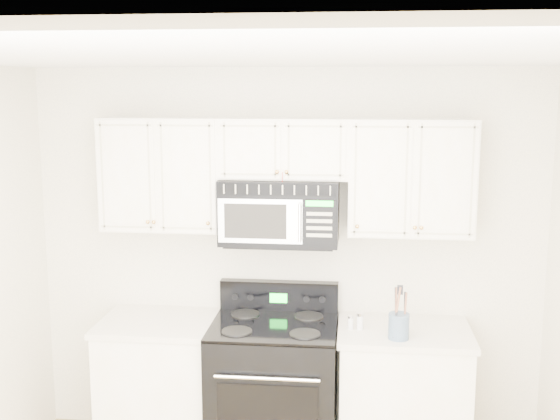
# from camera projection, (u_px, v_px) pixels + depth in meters

# --- Properties ---
(room) EXTENTS (3.51, 3.51, 2.61)m
(room) POSITION_uv_depth(u_px,v_px,m) (249.00, 350.00, 3.16)
(room) COLOR #A4854A
(room) RESTS_ON ground
(base_cabinet_left) EXTENTS (0.86, 0.65, 0.92)m
(base_cabinet_left) POSITION_uv_depth(u_px,v_px,m) (166.00, 389.00, 4.81)
(base_cabinet_left) COLOR white
(base_cabinet_left) RESTS_ON ground
(base_cabinet_right) EXTENTS (0.86, 0.65, 0.92)m
(base_cabinet_right) POSITION_uv_depth(u_px,v_px,m) (402.00, 400.00, 4.64)
(base_cabinet_right) COLOR white
(base_cabinet_right) RESTS_ON ground
(range) EXTENTS (0.82, 0.75, 1.14)m
(range) POSITION_uv_depth(u_px,v_px,m) (274.00, 388.00, 4.69)
(range) COLOR black
(range) RESTS_ON ground
(upper_cabinets) EXTENTS (2.44, 0.37, 0.75)m
(upper_cabinets) POSITION_uv_depth(u_px,v_px,m) (285.00, 170.00, 4.60)
(upper_cabinets) COLOR white
(upper_cabinets) RESTS_ON ground
(microwave) EXTENTS (0.77, 0.44, 0.43)m
(microwave) POSITION_uv_depth(u_px,v_px,m) (280.00, 211.00, 4.62)
(microwave) COLOR black
(microwave) RESTS_ON ground
(utensil_crock) EXTENTS (0.13, 0.13, 0.34)m
(utensil_crock) POSITION_uv_depth(u_px,v_px,m) (399.00, 325.00, 4.36)
(utensil_crock) COLOR #40536E
(utensil_crock) RESTS_ON base_cabinet_right
(shaker_salt) EXTENTS (0.04, 0.04, 0.09)m
(shaker_salt) POSITION_uv_depth(u_px,v_px,m) (351.00, 322.00, 4.54)
(shaker_salt) COLOR silver
(shaker_salt) RESTS_ON base_cabinet_right
(shaker_pepper) EXTENTS (0.05, 0.05, 0.11)m
(shaker_pepper) POSITION_uv_depth(u_px,v_px,m) (360.00, 321.00, 4.53)
(shaker_pepper) COLOR silver
(shaker_pepper) RESTS_ON base_cabinet_right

